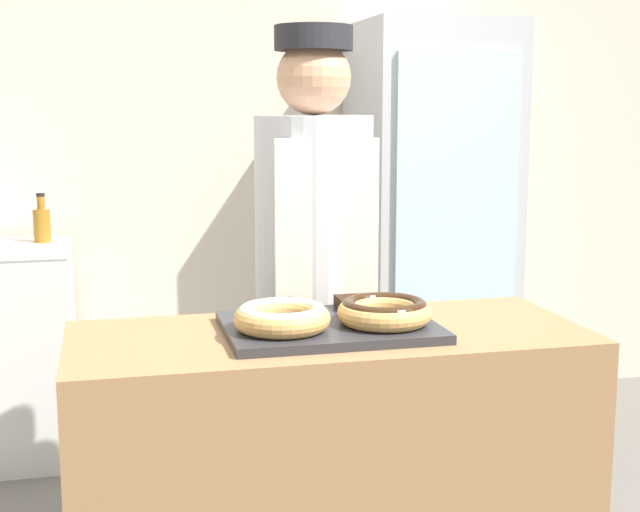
# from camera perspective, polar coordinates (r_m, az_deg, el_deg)

# --- Properties ---
(wall_back) EXTENTS (8.00, 0.06, 2.70)m
(wall_back) POSITION_cam_1_polar(r_m,az_deg,el_deg) (4.31, -6.43, 7.56)
(wall_back) COLOR beige
(wall_back) RESTS_ON ground_plane
(display_counter) EXTENTS (1.32, 0.55, 0.93)m
(display_counter) POSITION_cam_1_polar(r_m,az_deg,el_deg) (2.44, 0.57, -15.46)
(display_counter) COLOR #997047
(display_counter) RESTS_ON ground_plane
(serving_tray) EXTENTS (0.53, 0.40, 0.02)m
(serving_tray) POSITION_cam_1_polar(r_m,az_deg,el_deg) (2.28, 0.59, -4.57)
(serving_tray) COLOR #2D2D33
(serving_tray) RESTS_ON display_counter
(donut_light_glaze) EXTENTS (0.24, 0.24, 0.06)m
(donut_light_glaze) POSITION_cam_1_polar(r_m,az_deg,el_deg) (2.20, -2.44, -3.88)
(donut_light_glaze) COLOR tan
(donut_light_glaze) RESTS_ON serving_tray
(donut_chocolate_glaze) EXTENTS (0.24, 0.24, 0.06)m
(donut_chocolate_glaze) POSITION_cam_1_polar(r_m,az_deg,el_deg) (2.26, 4.14, -3.51)
(donut_chocolate_glaze) COLOR tan
(donut_chocolate_glaze) RESTS_ON serving_tray
(brownie_back_left) EXTENTS (0.09, 0.09, 0.03)m
(brownie_back_left) POSITION_cam_1_polar(r_m,az_deg,el_deg) (2.38, -2.69, -3.27)
(brownie_back_left) COLOR black
(brownie_back_left) RESTS_ON serving_tray
(brownie_back_right) EXTENTS (0.09, 0.09, 0.03)m
(brownie_back_right) POSITION_cam_1_polar(r_m,az_deg,el_deg) (2.43, 2.20, -3.01)
(brownie_back_right) COLOR black
(brownie_back_right) RESTS_ON serving_tray
(baker_person) EXTENTS (0.37, 0.37, 1.74)m
(baker_person) POSITION_cam_1_polar(r_m,az_deg,el_deg) (2.80, -0.36, -2.25)
(baker_person) COLOR #4C4C51
(baker_person) RESTS_ON ground_plane
(beverage_fridge) EXTENTS (0.67, 0.66, 1.87)m
(beverage_fridge) POSITION_cam_1_polar(r_m,az_deg,el_deg) (4.19, 7.03, 1.83)
(beverage_fridge) COLOR #ADB2B7
(beverage_fridge) RESTS_ON ground_plane
(bottle_amber) EXTENTS (0.07, 0.07, 0.21)m
(bottle_amber) POSITION_cam_1_polar(r_m,az_deg,el_deg) (4.01, -17.37, 2.00)
(bottle_amber) COLOR #99661E
(bottle_amber) RESTS_ON chest_freezer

